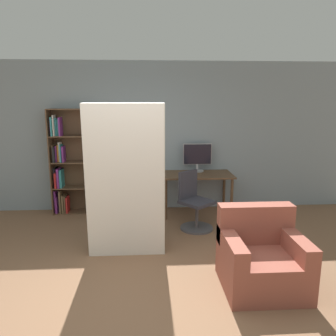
{
  "coord_description": "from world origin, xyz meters",
  "views": [
    {
      "loc": [
        0.15,
        -2.95,
        2.0
      ],
      "look_at": [
        0.43,
        1.67,
        1.05
      ],
      "focal_mm": 35.0,
      "sensor_mm": 36.0,
      "label": 1
    }
  ],
  "objects_px": {
    "bookshelf": "(68,164)",
    "mattress_far": "(127,177)",
    "armchair": "(261,258)",
    "office_chair": "(194,206)",
    "mattress_near": "(126,182)",
    "monitor": "(197,156)"
  },
  "relations": [
    {
      "from": "bookshelf",
      "to": "mattress_far",
      "type": "height_order",
      "value": "mattress_far"
    },
    {
      "from": "bookshelf",
      "to": "armchair",
      "type": "relative_size",
      "value": 2.2
    },
    {
      "from": "office_chair",
      "to": "bookshelf",
      "type": "height_order",
      "value": "bookshelf"
    },
    {
      "from": "mattress_far",
      "to": "mattress_near",
      "type": "bearing_deg",
      "value": -90.0
    },
    {
      "from": "mattress_far",
      "to": "bookshelf",
      "type": "bearing_deg",
      "value": 127.07
    },
    {
      "from": "office_chair",
      "to": "bookshelf",
      "type": "xyz_separation_m",
      "value": [
        -2.17,
        0.93,
        0.52
      ]
    },
    {
      "from": "bookshelf",
      "to": "armchair",
      "type": "distance_m",
      "value": 3.77
    },
    {
      "from": "monitor",
      "to": "mattress_far",
      "type": "xyz_separation_m",
      "value": [
        -1.18,
        -1.53,
        -0.02
      ]
    },
    {
      "from": "mattress_near",
      "to": "armchair",
      "type": "relative_size",
      "value": 2.33
    },
    {
      "from": "bookshelf",
      "to": "mattress_near",
      "type": "height_order",
      "value": "mattress_near"
    },
    {
      "from": "mattress_near",
      "to": "mattress_far",
      "type": "bearing_deg",
      "value": 90.0
    },
    {
      "from": "office_chair",
      "to": "mattress_far",
      "type": "relative_size",
      "value": 0.46
    },
    {
      "from": "armchair",
      "to": "mattress_far",
      "type": "bearing_deg",
      "value": 144.12
    },
    {
      "from": "office_chair",
      "to": "mattress_far",
      "type": "height_order",
      "value": "mattress_far"
    },
    {
      "from": "monitor",
      "to": "bookshelf",
      "type": "xyz_separation_m",
      "value": [
        -2.34,
        0.0,
        -0.12
      ]
    },
    {
      "from": "monitor",
      "to": "office_chair",
      "type": "xyz_separation_m",
      "value": [
        -0.17,
        -0.92,
        -0.64
      ]
    },
    {
      "from": "mattress_near",
      "to": "mattress_far",
      "type": "xyz_separation_m",
      "value": [
        0.0,
        0.24,
        -0.0
      ]
    },
    {
      "from": "office_chair",
      "to": "mattress_near",
      "type": "relative_size",
      "value": 0.46
    },
    {
      "from": "bookshelf",
      "to": "mattress_near",
      "type": "xyz_separation_m",
      "value": [
        1.16,
        -1.77,
        0.1
      ]
    },
    {
      "from": "mattress_near",
      "to": "bookshelf",
      "type": "bearing_deg",
      "value": 123.11
    },
    {
      "from": "monitor",
      "to": "mattress_near",
      "type": "relative_size",
      "value": 0.26
    },
    {
      "from": "office_chair",
      "to": "armchair",
      "type": "xyz_separation_m",
      "value": [
        0.49,
        -1.69,
        -0.05
      ]
    }
  ]
}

